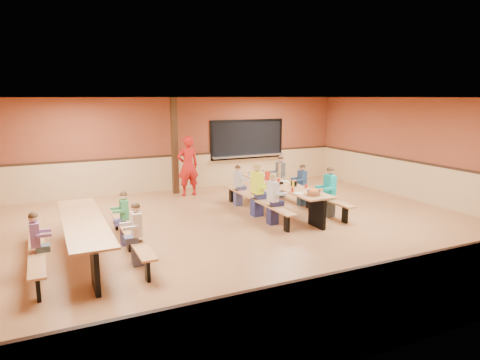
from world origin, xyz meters
name	(u,v)px	position (x,y,z in m)	size (l,w,h in m)	color
ground	(241,231)	(0.00, 0.00, 0.00)	(12.00, 12.00, 0.00)	#99613A
room_envelope	(241,202)	(0.00, 0.00, 0.69)	(12.04, 10.04, 3.02)	brown
kitchen_pass_through	(247,141)	(2.60, 4.96, 1.49)	(2.78, 0.28, 1.38)	black
structural_post	(175,146)	(-0.20, 4.40, 1.50)	(0.18, 0.18, 3.00)	#322010
cafeteria_table_main	(283,192)	(1.75, 1.07, 0.53)	(1.91, 3.70, 0.74)	#C0804C
cafeteria_table_second	(84,231)	(-3.38, -0.21, 0.53)	(1.91, 3.70, 0.74)	#C0804C
seated_child_white_left	(273,199)	(0.93, 0.17, 0.62)	(0.38, 0.31, 1.23)	silver
seated_adult_yellow	(257,190)	(0.93, 0.99, 0.68)	(0.44, 0.36, 1.36)	#E0FF23
seated_child_grey_left	(238,186)	(0.93, 2.15, 0.57)	(0.33, 0.27, 1.14)	#B1B1B1
seated_child_teal_right	(330,192)	(2.58, 0.16, 0.64)	(0.40, 0.33, 1.27)	#0EA6A5
seated_child_navy_right	(302,185)	(2.58, 1.42, 0.58)	(0.34, 0.28, 1.16)	navy
seated_child_char_right	(280,176)	(2.58, 2.62, 0.62)	(0.39, 0.32, 1.25)	#4B5254
seated_child_purple_sec	(36,245)	(-4.20, -0.81, 0.56)	(0.33, 0.27, 1.13)	#7B4C7B
seated_child_green_sec	(125,219)	(-2.55, 0.19, 0.56)	(0.32, 0.26, 1.12)	#327D44
seated_child_tan_sec	(137,235)	(-2.55, -1.00, 0.58)	(0.35, 0.28, 1.16)	beige
standing_woman	(188,166)	(0.07, 3.94, 0.93)	(0.68, 0.44, 1.86)	red
punch_pitcher	(267,175)	(1.70, 1.85, 0.85)	(0.16, 0.16, 0.22)	red
chip_bowl	(314,192)	(1.73, -0.35, 0.81)	(0.32, 0.32, 0.15)	orange
napkin_dispenser	(294,184)	(1.88, 0.75, 0.80)	(0.10, 0.14, 0.13)	black
condiment_mustard	(293,185)	(1.73, 0.55, 0.82)	(0.06, 0.06, 0.17)	yellow
condiment_ketchup	(278,182)	(1.58, 1.05, 0.82)	(0.06, 0.06, 0.17)	#B2140F
table_paddle	(279,179)	(1.67, 1.15, 0.88)	(0.16, 0.16, 0.56)	black
place_settings	(283,182)	(1.75, 1.07, 0.80)	(0.65, 3.30, 0.11)	beige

